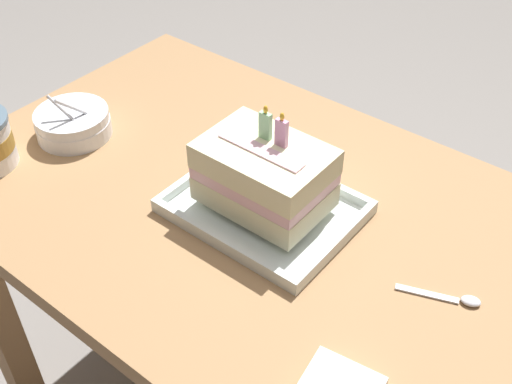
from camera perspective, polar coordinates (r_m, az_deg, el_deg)
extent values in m
cube|color=#9E754C|center=(1.06, -0.71, -1.47)|extent=(1.05, 0.68, 0.04)
cube|color=#9E754C|center=(1.70, -6.86, 0.79)|extent=(0.06, 0.06, 0.71)
cube|color=silver|center=(1.02, 0.74, -1.62)|extent=(0.29, 0.22, 0.01)
cube|color=silver|center=(0.96, -3.16, -4.43)|extent=(0.29, 0.01, 0.02)
cube|color=silver|center=(1.08, 4.18, 1.80)|extent=(0.29, 0.01, 0.02)
cube|color=silver|center=(1.08, -5.00, 1.89)|extent=(0.01, 0.20, 0.02)
cube|color=silver|center=(0.96, 7.24, -4.52)|extent=(0.01, 0.20, 0.02)
cube|color=beige|center=(1.00, 0.76, 0.12)|extent=(0.19, 0.13, 0.04)
cube|color=beige|center=(0.98, 0.77, 1.52)|extent=(0.19, 0.13, 0.02)
cube|color=beige|center=(0.96, 0.79, 2.98)|extent=(0.19, 0.13, 0.04)
cube|color=beige|center=(0.94, 0.42, 3.77)|extent=(0.15, 0.02, 0.00)
cube|color=#99DB9E|center=(0.95, 0.85, 5.98)|extent=(0.02, 0.01, 0.04)
ellipsoid|color=yellow|center=(0.93, 0.86, 7.40)|extent=(0.01, 0.01, 0.01)
cube|color=#E099C6|center=(0.94, 2.30, 5.32)|extent=(0.02, 0.01, 0.04)
ellipsoid|color=yellow|center=(0.92, 2.35, 6.76)|extent=(0.01, 0.01, 0.01)
cylinder|color=white|center=(1.23, -16.02, 5.58)|extent=(0.14, 0.14, 0.03)
cylinder|color=white|center=(1.22, -16.17, 6.29)|extent=(0.14, 0.14, 0.03)
cylinder|color=silver|center=(1.19, -16.08, 7.25)|extent=(0.02, 0.06, 0.06)
cylinder|color=silver|center=(1.19, -16.90, 7.00)|extent=(0.05, 0.03, 0.06)
ellipsoid|color=silver|center=(0.94, 18.71, -9.25)|extent=(0.03, 0.03, 0.01)
cube|color=silver|center=(0.94, 15.17, -8.69)|extent=(0.09, 0.04, 0.00)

